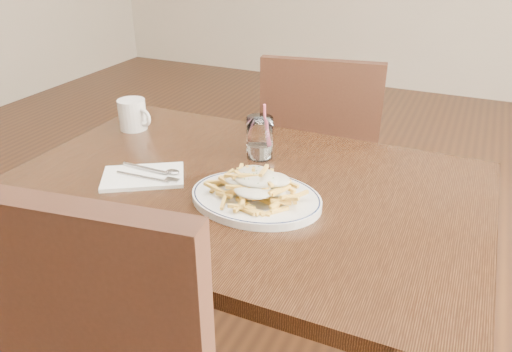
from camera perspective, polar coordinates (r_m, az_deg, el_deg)
The scene contains 8 objects.
table at distance 1.31m, azimuth -1.53°, elevation -3.85°, with size 1.20×0.80×0.75m.
chair_far at distance 1.98m, azimuth 7.35°, elevation 2.39°, with size 0.50×0.50×0.93m.
fries_plate at distance 1.18m, azimuth 0.00°, elevation -2.54°, with size 0.34×0.31×0.02m.
loaded_fries at distance 1.16m, azimuth 0.00°, elevation -0.66°, with size 0.23×0.19×0.06m.
napkin at distance 1.33m, azimuth -12.77°, elevation -0.07°, with size 0.21×0.13×0.01m, color white.
cutlery at distance 1.33m, azimuth -12.67°, elevation 0.35°, with size 0.20×0.07×0.01m.
water_glass at distance 1.40m, azimuth 0.43°, elevation 4.13°, with size 0.07×0.07×0.16m.
coffee_mug at distance 1.64m, azimuth -13.88°, elevation 6.82°, with size 0.12×0.09×0.10m.
Camera 1 is at (0.50, -1.01, 1.35)m, focal length 35.00 mm.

